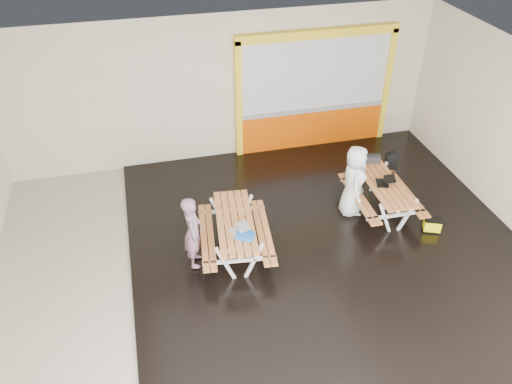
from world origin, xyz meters
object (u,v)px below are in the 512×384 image
object	(u,v)px
picnic_table_right	(383,190)
toolbox	(372,159)
laptop_left	(239,230)
laptop_right	(385,182)
blue_pouch	(245,236)
dark_case	(360,208)
person_left	(193,232)
person_right	(354,181)
fluke_bag	(432,225)
picnic_table_left	(235,228)
backpack	(392,160)

from	to	relation	value
picnic_table_right	toolbox	size ratio (longest dim) A/B	4.84
laptop_left	laptop_right	size ratio (longest dim) A/B	0.80
blue_pouch	dark_case	world-z (taller)	blue_pouch
person_left	laptop_right	distance (m)	4.07
picnic_table_right	dark_case	world-z (taller)	picnic_table_right
person_right	fluke_bag	world-z (taller)	person_right
person_right	picnic_table_left	bearing A→B (deg)	121.11
picnic_table_left	blue_pouch	size ratio (longest dim) A/B	6.94
picnic_table_left	person_right	distance (m)	2.71
person_left	laptop_right	bearing A→B (deg)	-71.08
dark_case	person_left	bearing A→B (deg)	-168.06
person_left	laptop_left	world-z (taller)	person_left
laptop_left	fluke_bag	world-z (taller)	laptop_left
picnic_table_right	laptop_left	xyz separation A→B (m)	(-3.22, -0.86, 0.25)
blue_pouch	picnic_table_right	bearing A→B (deg)	18.04
person_left	fluke_bag	xyz separation A→B (m)	(4.73, -0.20, -0.61)
picnic_table_left	picnic_table_right	bearing A→B (deg)	9.08
picnic_table_left	dark_case	world-z (taller)	picnic_table_left
fluke_bag	person_left	bearing A→B (deg)	177.57
laptop_left	laptop_right	world-z (taller)	laptop_left
picnic_table_right	fluke_bag	bearing A→B (deg)	-51.48
person_left	dark_case	world-z (taller)	person_left
backpack	fluke_bag	size ratio (longest dim) A/B	1.09
person_right	laptop_right	xyz separation A→B (m)	(0.60, -0.18, 0.01)
person_left	picnic_table_left	bearing A→B (deg)	-68.03
laptop_left	person_left	bearing A→B (deg)	168.36
picnic_table_left	laptop_left	size ratio (longest dim) A/B	5.80
laptop_left	toolbox	size ratio (longest dim) A/B	0.91
laptop_right	fluke_bag	bearing A→B (deg)	-50.46
picnic_table_right	person_left	size ratio (longest dim) A/B	1.30
picnic_table_right	fluke_bag	distance (m)	1.20
backpack	person_left	bearing A→B (deg)	-161.43
picnic_table_left	backpack	size ratio (longest dim) A/B	4.72
laptop_right	dark_case	distance (m)	0.80
person_left	laptop_left	distance (m)	0.82
fluke_bag	toolbox	bearing A→B (deg)	110.23
laptop_right	backpack	world-z (taller)	backpack
person_left	laptop_right	world-z (taller)	person_left
toolbox	person_left	bearing A→B (deg)	-159.93
picnic_table_right	fluke_bag	xyz separation A→B (m)	(0.71, -0.89, -0.38)
picnic_table_right	backpack	world-z (taller)	backpack
picnic_table_left	dark_case	xyz separation A→B (m)	(2.82, 0.59, -0.48)
picnic_table_right	dark_case	size ratio (longest dim) A/B	5.54
person_left	blue_pouch	size ratio (longest dim) A/B	4.89
person_right	laptop_right	size ratio (longest dim) A/B	3.59
dark_case	picnic_table_left	bearing A→B (deg)	-168.18
backpack	blue_pouch	bearing A→B (deg)	-153.27
picnic_table_left	toolbox	size ratio (longest dim) A/B	5.30
person_left	person_right	xyz separation A→B (m)	(3.42, 0.84, -0.02)
picnic_table_left	picnic_table_right	distance (m)	3.26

